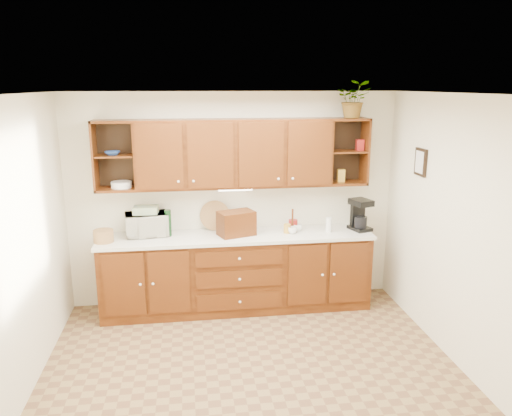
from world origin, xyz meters
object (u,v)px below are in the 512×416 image
object	(u,v)px
bread_box	(236,223)
potted_plant	(354,99)
microwave	(147,224)
coffee_maker	(360,215)

from	to	relation	value
bread_box	potted_plant	distance (m)	2.00
microwave	coffee_maker	world-z (taller)	coffee_maker
bread_box	potted_plant	size ratio (longest dim) A/B	0.96
coffee_maker	microwave	bearing A→B (deg)	159.86
microwave	coffee_maker	distance (m)	2.58
bread_box	coffee_maker	size ratio (longest dim) A/B	1.08
potted_plant	microwave	bearing A→B (deg)	179.13
bread_box	coffee_maker	distance (m)	1.52
microwave	bread_box	bearing A→B (deg)	-16.10
microwave	potted_plant	distance (m)	2.84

